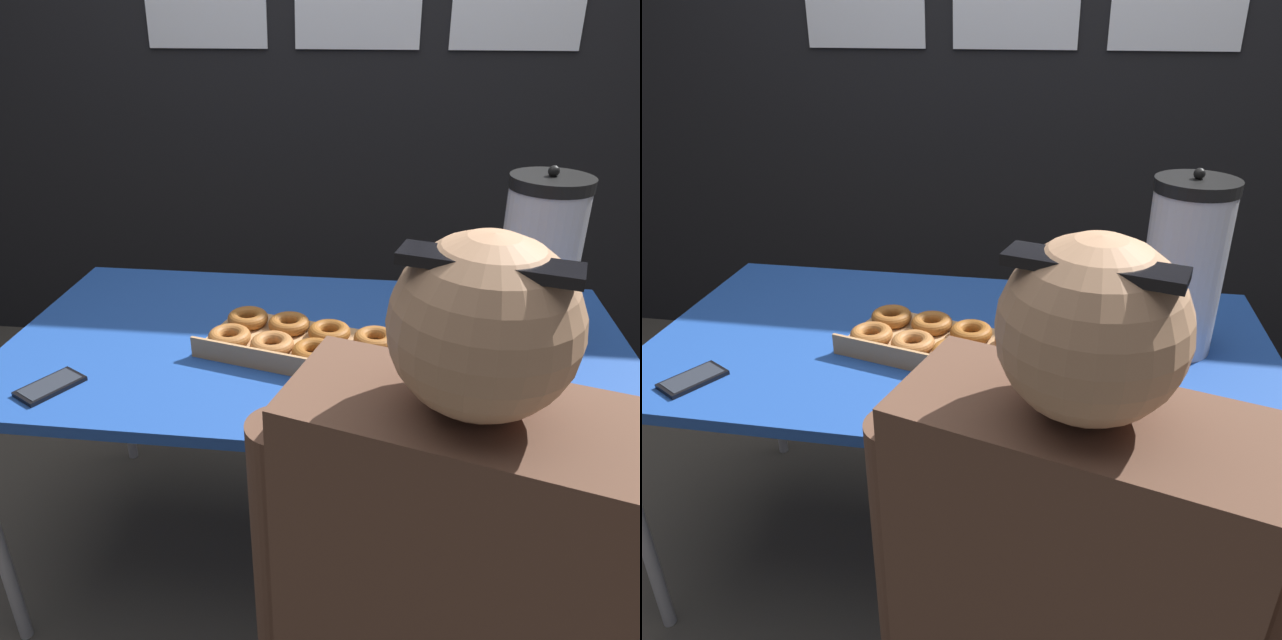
# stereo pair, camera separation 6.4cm
# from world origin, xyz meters

# --- Properties ---
(ground_plane) EXTENTS (12.00, 12.00, 0.00)m
(ground_plane) POSITION_xyz_m (0.00, 0.00, 0.00)
(ground_plane) COLOR #4C473F
(back_wall) EXTENTS (6.00, 0.11, 2.56)m
(back_wall) POSITION_xyz_m (0.00, 1.33, 1.28)
(back_wall) COLOR black
(back_wall) RESTS_ON ground
(folding_table) EXTENTS (1.53, 0.82, 0.72)m
(folding_table) POSITION_xyz_m (0.00, 0.00, 0.68)
(folding_table) COLOR #1E479E
(folding_table) RESTS_ON ground
(donut_box) EXTENTS (0.62, 0.37, 0.05)m
(donut_box) POSITION_xyz_m (0.01, -0.06, 0.74)
(donut_box) COLOR tan
(donut_box) RESTS_ON folding_table
(coffee_urn) EXTENTS (0.19, 0.21, 0.44)m
(coffee_urn) POSITION_xyz_m (0.52, 0.06, 0.93)
(coffee_urn) COLOR silver
(coffee_urn) RESTS_ON folding_table
(cell_phone) EXTENTS (0.13, 0.15, 0.01)m
(cell_phone) POSITION_xyz_m (-0.55, -0.28, 0.72)
(cell_phone) COLOR black
(cell_phone) RESTS_ON folding_table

